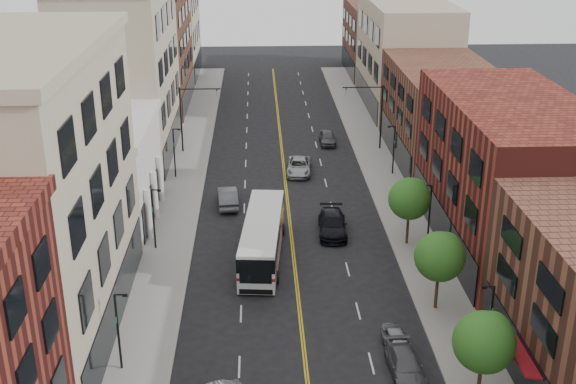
{
  "coord_description": "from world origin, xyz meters",
  "views": [
    {
      "loc": [
        -2.65,
        -28.29,
        26.1
      ],
      "look_at": [
        -0.39,
        23.49,
        5.0
      ],
      "focal_mm": 45.0,
      "sensor_mm": 36.0,
      "label": 1
    }
  ],
  "objects": [
    {
      "name": "lamp_l_2",
      "position": [
        -10.95,
        24.0,
        2.97
      ],
      "size": [
        0.81,
        0.55,
        5.05
      ],
      "color": "black",
      "rests_on": "sidewalk_left"
    },
    {
      "name": "bldg_l_far_b",
      "position": [
        -17.0,
        68.0,
        7.5
      ],
      "size": [
        10.0,
        20.0,
        15.0
      ],
      "primitive_type": "cube",
      "color": "brown",
      "rests_on": "ground"
    },
    {
      "name": "bldg_r_far_b",
      "position": [
        17.0,
        66.0,
        7.0
      ],
      "size": [
        10.0,
        22.0,
        14.0
      ],
      "primitive_type": "cube",
      "color": "tan",
      "rests_on": "ground"
    },
    {
      "name": "car_parked_mid",
      "position": [
        5.8,
        6.8,
        0.66
      ],
      "size": [
        2.05,
        4.62,
        1.32
      ],
      "primitive_type": "imported",
      "rotation": [
        0.0,
        0.0,
        0.04
      ],
      "color": "#4D4D52",
      "rests_on": "ground"
    },
    {
      "name": "tree_r_3",
      "position": [
        9.39,
        24.07,
        4.13
      ],
      "size": [
        3.4,
        3.4,
        5.59
      ],
      "color": "black",
      "rests_on": "sidewalk_right"
    },
    {
      "name": "sidewalk_right",
      "position": [
        10.0,
        35.0,
        0.07
      ],
      "size": [
        4.0,
        110.0,
        0.15
      ],
      "primitive_type": "cube",
      "color": "gray",
      "rests_on": "ground"
    },
    {
      "name": "sidewalk_left",
      "position": [
        -10.0,
        35.0,
        0.07
      ],
      "size": [
        4.0,
        110.0,
        0.15
      ],
      "primitive_type": "cube",
      "color": "gray",
      "rests_on": "ground"
    },
    {
      "name": "car_lane_a",
      "position": [
        3.47,
        26.44,
        0.82
      ],
      "size": [
        2.57,
        5.76,
        1.64
      ],
      "primitive_type": "imported",
      "rotation": [
        0.0,
        0.0,
        -0.05
      ],
      "color": "black",
      "rests_on": "ground"
    },
    {
      "name": "tree_r_2",
      "position": [
        9.39,
        14.07,
        4.13
      ],
      "size": [
        3.4,
        3.4,
        5.59
      ],
      "color": "black",
      "rests_on": "sidewalk_right"
    },
    {
      "name": "bldg_r_far_c",
      "position": [
        17.0,
        86.0,
        5.5
      ],
      "size": [
        10.0,
        18.0,
        11.0
      ],
      "primitive_type": "cube",
      "color": "brown",
      "rests_on": "ground"
    },
    {
      "name": "lamp_r_3",
      "position": [
        10.95,
        40.0,
        2.97
      ],
      "size": [
        0.81,
        0.55,
        5.05
      ],
      "color": "black",
      "rests_on": "sidewalk_right"
    },
    {
      "name": "lamp_l_3",
      "position": [
        -10.95,
        40.0,
        2.97
      ],
      "size": [
        0.81,
        0.55,
        5.05
      ],
      "color": "black",
      "rests_on": "sidewalk_left"
    },
    {
      "name": "bldg_r_mid",
      "position": [
        17.0,
        24.0,
        6.0
      ],
      "size": [
        10.0,
        22.0,
        12.0
      ],
      "primitive_type": "cube",
      "color": "#581C17",
      "rests_on": "ground"
    },
    {
      "name": "lamp_r_2",
      "position": [
        10.95,
        24.0,
        2.97
      ],
      "size": [
        0.81,
        0.55,
        5.05
      ],
      "color": "black",
      "rests_on": "sidewalk_right"
    },
    {
      "name": "lamp_l_1",
      "position": [
        -10.95,
        8.0,
        2.97
      ],
      "size": [
        0.81,
        0.55,
        5.05
      ],
      "color": "black",
      "rests_on": "sidewalk_left"
    },
    {
      "name": "signal_mast_left",
      "position": [
        -10.27,
        48.0,
        4.65
      ],
      "size": [
        4.49,
        0.18,
        7.2
      ],
      "color": "black",
      "rests_on": "sidewalk_left"
    },
    {
      "name": "bldg_l_far_a",
      "position": [
        -17.0,
        48.0,
        9.0
      ],
      "size": [
        10.0,
        20.0,
        18.0
      ],
      "primitive_type": "cube",
      "color": "tan",
      "rests_on": "ground"
    },
    {
      "name": "car_lane_b",
      "position": [
        1.5,
        40.89,
        0.74
      ],
      "size": [
        2.97,
        5.55,
        1.48
      ],
      "primitive_type": "imported",
      "rotation": [
        0.0,
        0.0,
        -0.1
      ],
      "color": "#999CA1",
      "rests_on": "ground"
    },
    {
      "name": "city_bus",
      "position": [
        -2.43,
        22.27,
        1.86
      ],
      "size": [
        3.82,
        12.63,
        3.2
      ],
      "rotation": [
        0.0,
        0.0,
        -0.09
      ],
      "color": "silver",
      "rests_on": "ground"
    },
    {
      "name": "car_parked_far",
      "position": [
        5.8,
        9.16,
        0.64
      ],
      "size": [
        1.88,
        3.88,
        1.28
      ],
      "primitive_type": "imported",
      "rotation": [
        0.0,
        0.0,
        0.1
      ],
      "color": "gray",
      "rests_on": "ground"
    },
    {
      "name": "tree_r_1",
      "position": [
        9.39,
        4.07,
        4.13
      ],
      "size": [
        3.4,
        3.4,
        5.59
      ],
      "color": "black",
      "rests_on": "sidewalk_right"
    },
    {
      "name": "bldg_l_far_c",
      "position": [
        -17.0,
        86.0,
        10.0
      ],
      "size": [
        10.0,
        16.0,
        20.0
      ],
      "primitive_type": "cube",
      "color": "tan",
      "rests_on": "ground"
    },
    {
      "name": "signal_mast_right",
      "position": [
        10.27,
        48.0,
        4.65
      ],
      "size": [
        4.49,
        0.18,
        7.2
      ],
      "color": "black",
      "rests_on": "sidewalk_right"
    },
    {
      "name": "bldg_l_white",
      "position": [
        -17.0,
        31.0,
        4.0
      ],
      "size": [
        10.0,
        14.0,
        8.0
      ],
      "primitive_type": "cube",
      "color": "silver",
      "rests_on": "ground"
    },
    {
      "name": "bldg_r_far_a",
      "position": [
        17.0,
        45.0,
        5.0
      ],
      "size": [
        10.0,
        20.0,
        10.0
      ],
      "primitive_type": "cube",
      "color": "brown",
      "rests_on": "ground"
    },
    {
      "name": "lamp_r_1",
      "position": [
        10.95,
        8.0,
        2.97
      ],
      "size": [
        0.81,
        0.55,
        5.05
      ],
      "color": "black",
      "rests_on": "sidewalk_right"
    },
    {
      "name": "car_lane_behind",
      "position": [
        -5.5,
        32.72,
        0.82
      ],
      "size": [
        2.15,
        5.09,
        1.64
      ],
      "primitive_type": "imported",
      "rotation": [
        0.0,
        0.0,
        3.23
      ],
      "color": "#4F5055",
      "rests_on": "ground"
    },
    {
      "name": "bldg_l_tanoffice",
      "position": [
        -17.0,
        13.0,
        9.0
      ],
      "size": [
        10.0,
        22.0,
        18.0
      ],
      "primitive_type": "cube",
      "color": "tan",
      "rests_on": "ground"
    },
    {
      "name": "car_lane_c",
      "position": [
        5.3,
        50.23,
        0.74
      ],
      "size": [
        1.77,
        4.36,
        1.48
      ],
      "primitive_type": "imported",
      "rotation": [
        0.0,
        0.0,
        -0.01
      ],
      "color": "#46474B",
      "rests_on": "ground"
    }
  ]
}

